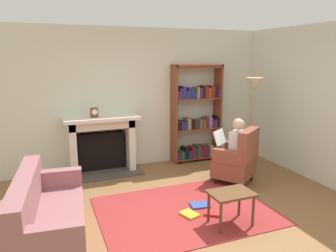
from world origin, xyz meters
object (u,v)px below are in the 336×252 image
object	(u,v)px
sofa_floral	(47,219)
armchair_reading	(238,159)
mantel_clock	(94,113)
floor_lamp	(254,92)
bookshelf	(197,116)
seated_reader	(232,147)
side_table	(231,197)
fireplace	(102,143)

from	to	relation	value
sofa_floral	armchair_reading	bearing A→B (deg)	-70.06
mantel_clock	floor_lamp	world-z (taller)	floor_lamp
mantel_clock	sofa_floral	bearing A→B (deg)	-113.31
mantel_clock	bookshelf	bearing A→B (deg)	3.68
seated_reader	side_table	size ratio (longest dim) A/B	2.04
fireplace	seated_reader	distance (m)	2.38
mantel_clock	sofa_floral	size ratio (longest dim) A/B	0.09
bookshelf	side_table	xyz separation A→B (m)	(-0.79, -2.59, -0.57)
armchair_reading	seated_reader	distance (m)	0.23
fireplace	sofa_floral	bearing A→B (deg)	-115.07
sofa_floral	floor_lamp	bearing A→B (deg)	-64.70
mantel_clock	bookshelf	xyz separation A→B (m)	(2.11, 0.14, -0.23)
bookshelf	floor_lamp	bearing A→B (deg)	-48.38
fireplace	bookshelf	xyz separation A→B (m)	(1.99, 0.04, 0.37)
mantel_clock	seated_reader	size ratio (longest dim) A/B	0.15
armchair_reading	floor_lamp	size ratio (longest dim) A/B	0.55
fireplace	floor_lamp	distance (m)	3.01
sofa_floral	bookshelf	bearing A→B (deg)	-48.24
sofa_floral	floor_lamp	world-z (taller)	floor_lamp
fireplace	armchair_reading	world-z (taller)	fireplace
fireplace	floor_lamp	size ratio (longest dim) A/B	0.78
bookshelf	floor_lamp	world-z (taller)	bookshelf
mantel_clock	side_table	world-z (taller)	mantel_clock
armchair_reading	floor_lamp	distance (m)	1.39
mantel_clock	armchair_reading	bearing A→B (deg)	-30.06
bookshelf	seated_reader	size ratio (longest dim) A/B	1.75
seated_reader	sofa_floral	distance (m)	3.17
fireplace	sofa_floral	size ratio (longest dim) A/B	0.78
seated_reader	mantel_clock	bearing A→B (deg)	-64.84
seated_reader	floor_lamp	xyz separation A→B (m)	(0.74, 0.46, 0.88)
sofa_floral	mantel_clock	bearing A→B (deg)	-17.88
armchair_reading	side_table	xyz separation A→B (m)	(-0.88, -1.18, -0.04)
fireplace	seated_reader	world-z (taller)	seated_reader
bookshelf	floor_lamp	size ratio (longest dim) A/B	1.13
mantel_clock	sofa_floral	xyz separation A→B (m)	(-0.89, -2.07, -0.86)
mantel_clock	armchair_reading	distance (m)	2.65
sofa_floral	fireplace	bearing A→B (deg)	-19.64
sofa_floral	side_table	xyz separation A→B (m)	(2.21, -0.38, 0.06)
seated_reader	side_table	distance (m)	1.53
fireplace	side_table	bearing A→B (deg)	-64.96
armchair_reading	seated_reader	bearing A→B (deg)	-90.00
bookshelf	seated_reader	distance (m)	1.35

